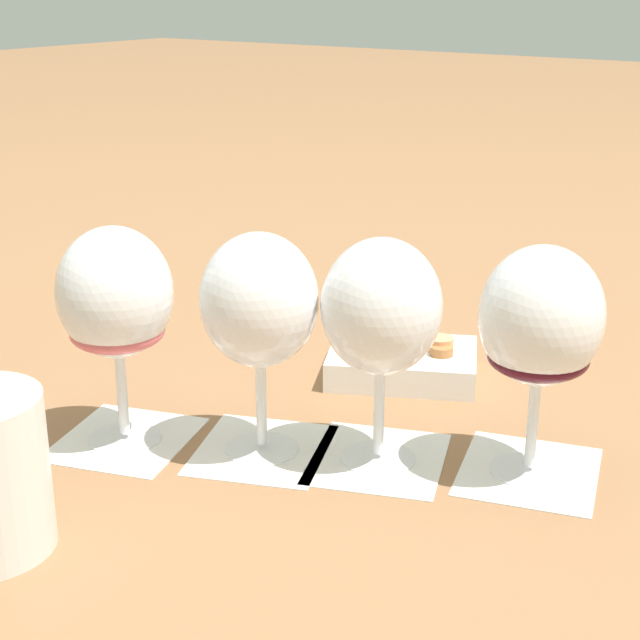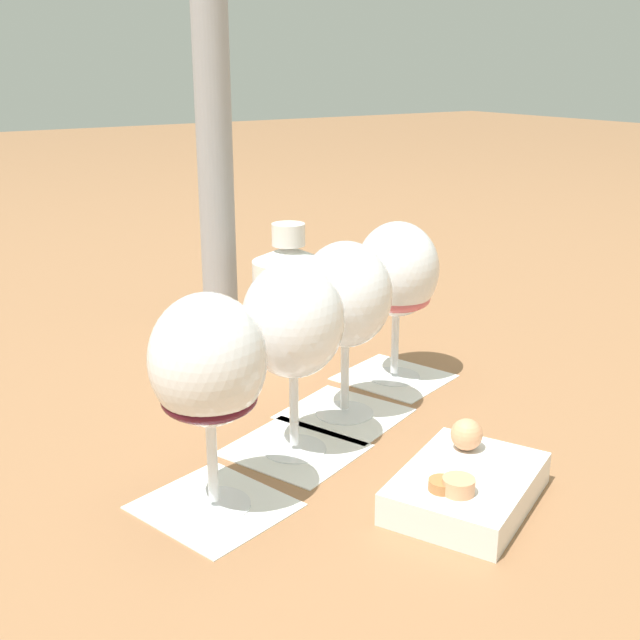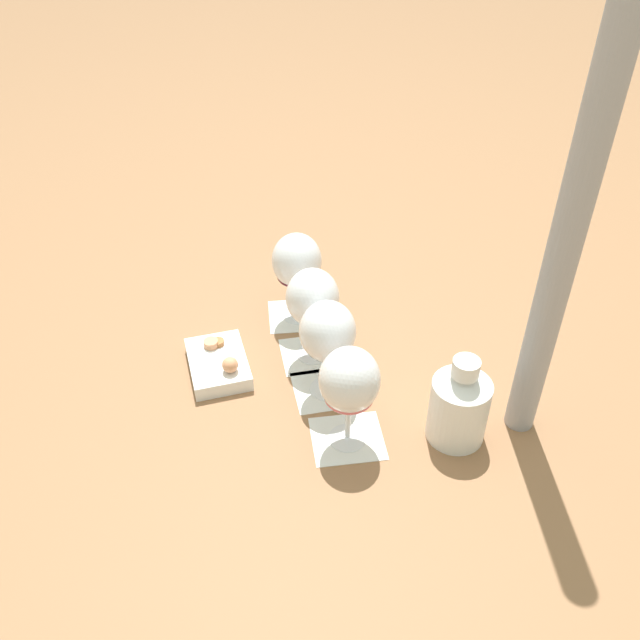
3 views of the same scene
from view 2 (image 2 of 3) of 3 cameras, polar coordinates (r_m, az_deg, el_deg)
ground_plane at (r=0.85m, az=-0.07°, el=-7.93°), size 8.00×8.00×0.00m
tasting_card_0 at (r=0.98m, az=5.29°, el=-4.05°), size 0.14×0.15×0.00m
tasting_card_1 at (r=0.88m, az=1.75°, el=-6.64°), size 0.15×0.15×0.00m
tasting_card_2 at (r=0.81m, az=-1.83°, el=-9.17°), size 0.15×0.15×0.00m
tasting_card_3 at (r=0.72m, az=-7.52°, el=-12.96°), size 0.14×0.15×0.00m
wine_glass_0 at (r=0.94m, az=5.51°, el=3.16°), size 0.10×0.10×0.19m
wine_glass_1 at (r=0.84m, az=1.83°, el=1.30°), size 0.10×0.10×0.19m
wine_glass_2 at (r=0.76m, az=-1.93°, el=-0.55°), size 0.10×0.10×0.19m
wine_glass_3 at (r=0.66m, az=-7.97°, el=-3.44°), size 0.10×0.10×0.19m
ceramic_vase at (r=1.08m, az=-2.21°, el=1.94°), size 0.10×0.10×0.17m
snack_dish at (r=0.72m, az=10.38°, el=-11.44°), size 0.18×0.16×0.06m
umbrella_pole at (r=1.11m, az=-7.76°, el=18.01°), size 0.05×0.05×0.75m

